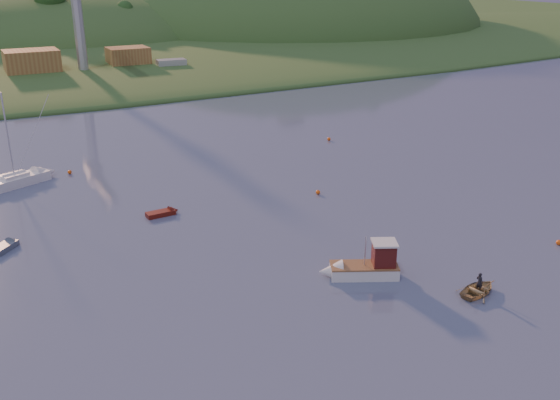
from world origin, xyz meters
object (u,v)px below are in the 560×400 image
sailboat_far (15,180)px  red_tender (167,212)px  fishing_boat (359,267)px  grey_dinghy (8,245)px  canoe (478,289)px

sailboat_far → red_tender: 21.25m
sailboat_far → fishing_boat: bearing=-82.1°
sailboat_far → grey_dinghy: (-2.55, -17.73, -0.47)m
red_tender → fishing_boat: bearing=-67.8°
fishing_boat → red_tender: size_ratio=1.93×
red_tender → grey_dinghy: bearing=-180.0°
fishing_boat → canoe: fishing_boat is taller
canoe → grey_dinghy: (-32.03, 26.76, -0.13)m
sailboat_far → canoe: 53.37m
sailboat_far → grey_dinghy: sailboat_far is taller
sailboat_far → grey_dinghy: bearing=-121.5°
sailboat_far → red_tender: (12.91, -16.87, -0.48)m
fishing_boat → sailboat_far: bearing=-32.7°
fishing_boat → sailboat_far: sailboat_far is taller
fishing_boat → sailboat_far: 43.99m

